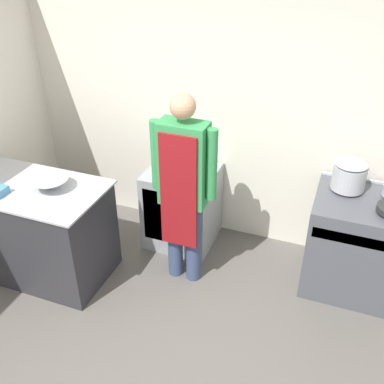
# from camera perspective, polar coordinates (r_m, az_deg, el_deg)

# --- Properties ---
(ground_plane) EXTENTS (14.00, 14.00, 0.00)m
(ground_plane) POSITION_cam_1_polar(r_m,az_deg,el_deg) (3.72, -8.54, -22.06)
(ground_plane) COLOR #5B5651
(wall_back) EXTENTS (8.00, 0.05, 2.70)m
(wall_back) POSITION_cam_1_polar(r_m,az_deg,el_deg) (4.46, 3.11, 10.14)
(wall_back) COLOR silver
(wall_back) RESTS_ON ground_plane
(prep_counter) EXTENTS (1.32, 0.77, 0.94)m
(prep_counter) POSITION_cam_1_polar(r_m,az_deg,el_deg) (4.46, -18.82, -4.59)
(prep_counter) COLOR #2D2D33
(prep_counter) RESTS_ON ground_plane
(stove) EXTENTS (0.88, 0.74, 0.94)m
(stove) POSITION_cam_1_polar(r_m,az_deg,el_deg) (4.33, 20.40, -6.26)
(stove) COLOR #4C4F56
(stove) RESTS_ON ground_plane
(fridge_unit) EXTENTS (0.68, 0.64, 0.83)m
(fridge_unit) POSITION_cam_1_polar(r_m,az_deg,el_deg) (4.65, -1.26, -1.83)
(fridge_unit) COLOR #93999E
(fridge_unit) RESTS_ON ground_plane
(person_cook) EXTENTS (0.59, 0.24, 1.83)m
(person_cook) POSITION_cam_1_polar(r_m,az_deg,el_deg) (3.83, -1.11, 1.14)
(person_cook) COLOR #38476B
(person_cook) RESTS_ON ground_plane
(mixing_bowl) EXTENTS (0.34, 0.34, 0.11)m
(mixing_bowl) POSITION_cam_1_polar(r_m,az_deg,el_deg) (4.10, -17.62, 0.97)
(mixing_bowl) COLOR #B2B5BC
(mixing_bowl) RESTS_ON prep_counter
(stock_pot) EXTENTS (0.29, 0.29, 0.27)m
(stock_pot) POSITION_cam_1_polar(r_m,az_deg,el_deg) (4.11, 19.36, 2.07)
(stock_pot) COLOR #B2B5BC
(stock_pot) RESTS_ON stove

